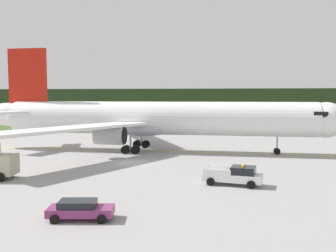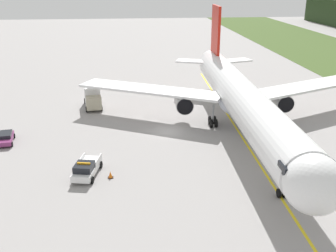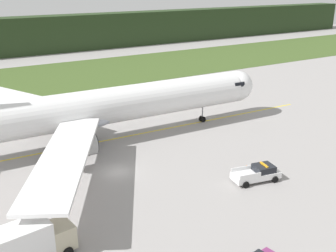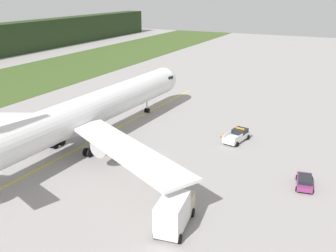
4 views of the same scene
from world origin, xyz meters
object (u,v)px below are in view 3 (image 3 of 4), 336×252
(airliner, at_px, (90,109))
(apron_cone, at_px, (247,168))
(ops_pickup_truck, at_px, (258,173))
(catering_truck, at_px, (31,243))

(airliner, distance_m, apron_cone, 21.82)
(apron_cone, bearing_deg, ops_pickup_truck, -105.76)
(apron_cone, bearing_deg, airliner, 125.12)
(catering_truck, distance_m, apron_cone, 25.94)
(catering_truck, bearing_deg, airliner, 57.69)
(airliner, height_order, ops_pickup_truck, airliner)
(airliner, distance_m, catering_truck, 25.18)
(ops_pickup_truck, distance_m, apron_cone, 2.74)
(airliner, xyz_separation_m, catering_truck, (-13.36, -21.13, -3.06))
(airliner, relative_size, catering_truck, 8.32)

